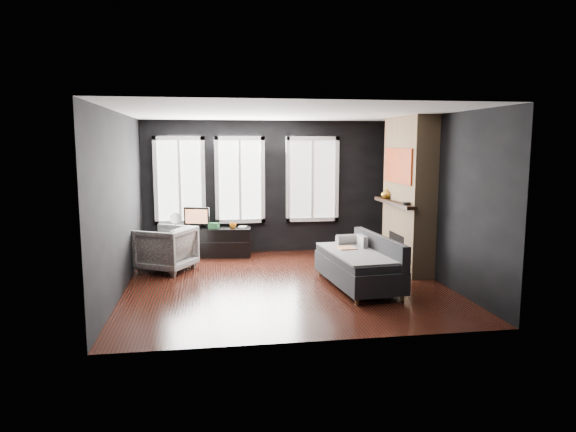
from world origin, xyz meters
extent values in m
plane|color=black|center=(0.00, 0.00, 0.00)|extent=(5.00, 5.00, 0.00)
plane|color=white|center=(0.00, 0.00, 2.70)|extent=(5.00, 5.00, 0.00)
cube|color=black|center=(0.00, 2.50, 1.35)|extent=(5.00, 0.02, 2.70)
cube|color=black|center=(-2.50, 0.00, 1.35)|extent=(0.02, 5.00, 2.70)
cube|color=black|center=(2.50, 0.00, 1.35)|extent=(0.02, 5.00, 2.70)
cube|color=gray|center=(1.27, -0.04, 0.58)|extent=(0.09, 0.35, 0.34)
imported|color=silver|center=(-1.95, 1.13, 0.43)|extent=(1.10, 1.12, 0.87)
imported|color=orange|center=(-0.72, 2.13, 0.64)|extent=(0.16, 0.15, 0.13)
imported|color=#A49683|center=(-0.60, 2.23, 0.68)|extent=(0.16, 0.06, 0.22)
cube|color=#2A6C38|center=(-1.09, 2.17, 0.63)|extent=(0.23, 0.19, 0.11)
imported|color=gold|center=(2.05, 1.05, 1.32)|extent=(0.23, 0.24, 0.19)
cylinder|color=black|center=(2.05, 0.05, 1.25)|extent=(0.16, 0.16, 0.04)
camera|label=1|loc=(-1.19, -7.96, 2.23)|focal=32.00mm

